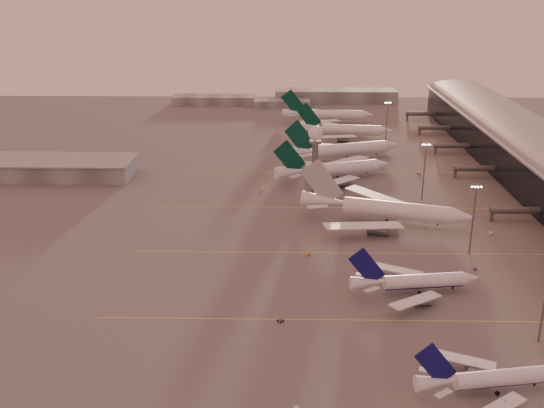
{
  "coord_description": "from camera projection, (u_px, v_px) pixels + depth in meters",
  "views": [
    {
      "loc": [
        -8.53,
        -144.39,
        89.82
      ],
      "look_at": [
        -12.75,
        77.86,
        9.37
      ],
      "focal_mm": 42.0,
      "sensor_mm": 36.0,
      "label": 1
    }
  ],
  "objects": [
    {
      "name": "hangar",
      "position": [
        46.0,
        168.0,
        298.45
      ],
      "size": [
        82.0,
        27.0,
        8.5
      ],
      "color": "slate",
      "rests_on": "ground"
    },
    {
      "name": "greentail_c",
      "position": [
        345.0,
        132.0,
        369.73
      ],
      "size": [
        55.83,
        44.87,
        20.31
      ],
      "color": "white",
      "rests_on": "ground"
    },
    {
      "name": "gsv_truck_b",
      "position": [
        477.0,
        267.0,
        204.54
      ],
      "size": [
        5.25,
        2.95,
        2.01
      ],
      "color": "#525557",
      "rests_on": "ground"
    },
    {
      "name": "gsv_catering_b",
      "position": [
        492.0,
        229.0,
        231.79
      ],
      "size": [
        5.83,
        3.37,
        4.5
      ],
      "color": "silver",
      "rests_on": "ground"
    },
    {
      "name": "greentail_b",
      "position": [
        344.0,
        152.0,
        324.97
      ],
      "size": [
        60.49,
        48.06,
        22.79
      ],
      "color": "white",
      "rests_on": "ground"
    },
    {
      "name": "radar_tower",
      "position": [
        315.0,
        145.0,
        271.76
      ],
      "size": [
        6.4,
        6.4,
        31.1
      ],
      "color": "#575A5F",
      "rests_on": "ground"
    },
    {
      "name": "gsv_tug_far",
      "position": [
        347.0,
        201.0,
        265.81
      ],
      "size": [
        3.87,
        4.51,
        1.11
      ],
      "color": "silver",
      "rests_on": "ground"
    },
    {
      "name": "ground",
      "position": [
        315.0,
        339.0,
        166.16
      ],
      "size": [
        700.0,
        700.0,
        0.0
      ],
      "primitive_type": "plane",
      "color": "#5C5A5A",
      "rests_on": "ground"
    },
    {
      "name": "gsv_tug_mid",
      "position": [
        280.0,
        320.0,
        174.2
      ],
      "size": [
        3.58,
        3.62,
        0.91
      ],
      "color": "#525557",
      "rests_on": "ground"
    },
    {
      "name": "gsv_truck_c",
      "position": [
        308.0,
        252.0,
        215.59
      ],
      "size": [
        5.66,
        5.83,
        2.42
      ],
      "color": "gold",
      "rests_on": "ground"
    },
    {
      "name": "mast_c",
      "position": [
        424.0,
        169.0,
        264.01
      ],
      "size": [
        3.6,
        0.56,
        25.0
      ],
      "color": "#575A5F",
      "rests_on": "ground"
    },
    {
      "name": "gsv_truck_a",
      "position": [
        298.0,
        407.0,
        138.51
      ],
      "size": [
        5.72,
        4.39,
        2.2
      ],
      "color": "silver",
      "rests_on": "ground"
    },
    {
      "name": "mast_d",
      "position": [
        387.0,
        122.0,
        348.65
      ],
      "size": [
        3.6,
        0.56,
        25.0
      ],
      "color": "#575A5F",
      "rests_on": "ground"
    },
    {
      "name": "distant_horizon",
      "position": [
        299.0,
        98.0,
        470.46
      ],
      "size": [
        165.0,
        37.5,
        9.0
      ],
      "color": "slate",
      "rests_on": "ground"
    },
    {
      "name": "mast_b",
      "position": [
        473.0,
        216.0,
        212.21
      ],
      "size": [
        3.6,
        0.56,
        25.0
      ],
      "color": "#575A5F",
      "rests_on": "ground"
    },
    {
      "name": "greentail_d",
      "position": [
        328.0,
        117.0,
        407.4
      ],
      "size": [
        58.82,
        47.5,
        21.36
      ],
      "color": "white",
      "rests_on": "ground"
    },
    {
      "name": "widebody_white",
      "position": [
        385.0,
        213.0,
        242.54
      ],
      "size": [
        64.44,
        50.92,
        23.3
      ],
      "color": "white",
      "rests_on": "ground"
    },
    {
      "name": "greentail_a",
      "position": [
        334.0,
        172.0,
        293.82
      ],
      "size": [
        55.42,
        43.99,
        20.99
      ],
      "color": "white",
      "rests_on": "ground"
    },
    {
      "name": "gsv_truck_d",
      "position": [
        263.0,
        187.0,
        281.28
      ],
      "size": [
        2.52,
        5.22,
        2.02
      ],
      "color": "silver",
      "rests_on": "ground"
    },
    {
      "name": "gsv_tug_hangar",
      "position": [
        419.0,
        173.0,
        303.17
      ],
      "size": [
        3.44,
        2.45,
        0.9
      ],
      "color": "gold",
      "rests_on": "ground"
    },
    {
      "name": "narrowbody_mid",
      "position": [
        415.0,
        283.0,
        189.12
      ],
      "size": [
        40.19,
        31.89,
        15.75
      ],
      "color": "white",
      "rests_on": "ground"
    },
    {
      "name": "narrowbody_near",
      "position": [
        491.0,
        381.0,
        144.19
      ],
      "size": [
        36.59,
        28.98,
        14.38
      ],
      "color": "white",
      "rests_on": "ground"
    },
    {
      "name": "taxiway_markings",
      "position": [
        395.0,
        252.0,
        218.27
      ],
      "size": [
        180.0,
        185.25,
        0.02
      ],
      "color": "#EFE254",
      "rests_on": "ground"
    }
  ]
}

